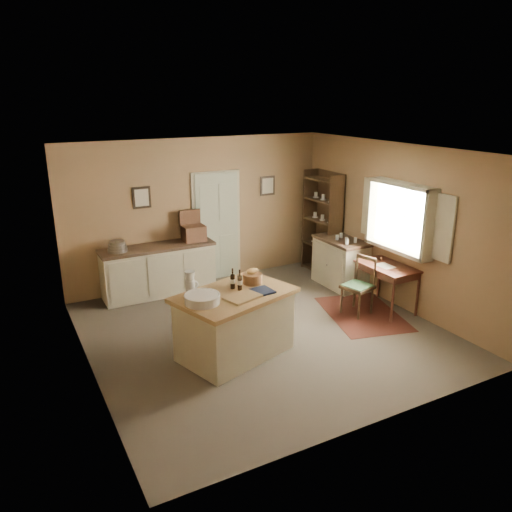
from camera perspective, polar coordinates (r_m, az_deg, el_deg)
The scene contains 16 objects.
ground at distance 7.64m, azimuth 0.82°, elevation -8.65°, with size 5.00×5.00×0.00m, color #61564A.
wall_back at distance 9.33m, azimuth -6.58°, elevation 5.04°, with size 5.00×0.10×2.70m, color olive.
wall_front at distance 5.22m, azimuth 14.28°, elevation -6.02°, with size 5.00×0.10×2.70m, color olive.
wall_left at distance 6.38m, azimuth -19.24°, elevation -2.04°, with size 0.10×5.00×2.70m, color olive.
wall_right at distance 8.58m, azimuth 15.68°, elevation 3.33°, with size 0.10×5.00×2.70m, color olive.
ceiling at distance 6.86m, azimuth 0.92°, elevation 11.94°, with size 5.00×5.00×0.00m, color silver.
door at distance 9.50m, azimuth -4.49°, elevation 3.51°, with size 0.97×0.06×2.11m, color #A5AA91.
framed_prints at distance 9.31m, azimuth -5.46°, elevation 7.37°, with size 2.82×0.02×0.38m.
window at distance 8.34m, azimuth 16.35°, elevation 4.28°, with size 0.25×1.99×1.12m.
work_island at distance 6.82m, azimuth -2.50°, elevation -7.58°, with size 1.77×1.41×1.20m.
sideboard at distance 9.01m, azimuth -11.01°, elevation -1.40°, with size 2.00×0.57×1.18m.
rug at distance 8.40m, azimuth 12.08°, elevation -6.46°, with size 1.10×1.60×0.01m, color #431A12.
writing_desk at distance 8.44m, azimuth 14.73°, elevation -1.65°, with size 0.61×0.99×0.82m.
desk_chair at distance 8.23m, azimuth 11.53°, elevation -3.49°, with size 0.43×0.43×0.92m, color #332215, non-canonical shape.
right_cabinet at distance 9.38m, azimuth 9.62°, elevation -0.69°, with size 0.60×1.07×0.99m.
shelving_unit at distance 9.91m, azimuth 7.77°, elevation 3.73°, with size 0.34×0.91×2.02m.
Camera 1 is at (-3.30, -5.97, 3.43)m, focal length 35.00 mm.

